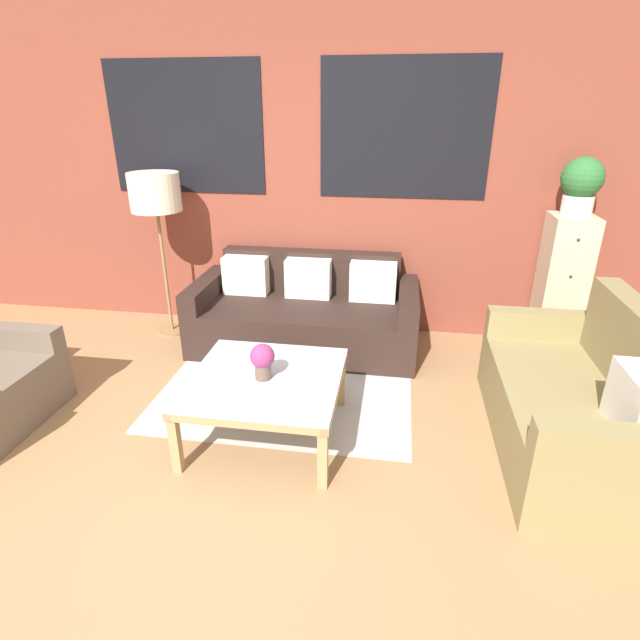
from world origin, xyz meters
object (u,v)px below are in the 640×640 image
Objects in this scene: couch_dark at (306,314)px; drawer_cabinet at (561,286)px; flower_vase at (263,359)px; settee_vintage at (577,404)px; coffee_table at (266,385)px; potted_plant at (581,184)px; floor_lamp at (155,197)px.

drawer_cabinet reaches higher than couch_dark.
couch_dark is 1.41m from flower_vase.
settee_vintage is 1.69× the size of coffee_table.
drawer_cabinet is at bearing 5.93° from couch_dark.
flower_vase is (-2.14, -1.61, -0.03)m from drawer_cabinet.
flower_vase is (-2.14, -1.61, -0.87)m from potted_plant.
drawer_cabinet is 5.15× the size of flower_vase.
couch_dark is 8.39× the size of flower_vase.
potted_plant is 2.82m from flower_vase.
coffee_table is 2.86m from potted_plant.
floor_lamp is 3.28× the size of potted_plant.
floor_lamp reaches higher than flower_vase.
floor_lamp is at bearing 132.43° from coffee_table.
flower_vase is (1.30, -1.45, -0.70)m from floor_lamp.
couch_dark is 1.63× the size of drawer_cabinet.
settee_vintage is 1.82m from potted_plant.
floor_lamp is at bearing 177.05° from couch_dark.
couch_dark is 2.17m from drawer_cabinet.
couch_dark is 2.43m from potted_plant.
potted_plant is at bearing 90.00° from drawer_cabinet.
coffee_table is at bearing -174.92° from settee_vintage.
couch_dark is 2.06× the size of coffee_table.
floor_lamp is at bearing -177.44° from potted_plant.
flower_vase is at bearing -108.14° from coffee_table.
settee_vintage is at bearing -99.21° from drawer_cabinet.
potted_plant is at bearing 2.56° from floor_lamp.
potted_plant reaches higher than flower_vase.
floor_lamp is (-3.22, 1.26, 0.95)m from settee_vintage.
potted_plant is at bearing 36.87° from flower_vase.
coffee_table is at bearing 71.86° from flower_vase.
coffee_table is at bearing -47.57° from floor_lamp.
couch_dark is at bearing -174.07° from potted_plant.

